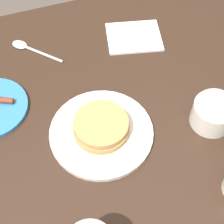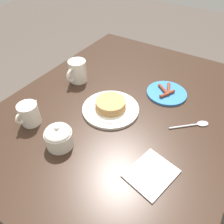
{
  "view_description": "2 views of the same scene",
  "coord_description": "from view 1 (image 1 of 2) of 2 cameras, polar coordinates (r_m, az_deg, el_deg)",
  "views": [
    {
      "loc": [
        -0.05,
        -0.41,
        1.41
      ],
      "look_at": [
        0.09,
        0.0,
        0.79
      ],
      "focal_mm": 55.0,
      "sensor_mm": 36.0,
      "label": 1
    },
    {
      "loc": [
        0.62,
        0.33,
        1.35
      ],
      "look_at": [
        0.09,
        0.0,
        0.79
      ],
      "focal_mm": 35.0,
      "sensor_mm": 36.0,
      "label": 2
    }
  ],
  "objects": [
    {
      "name": "dining_table",
      "position": [
        0.89,
        -5.69,
        -7.77
      ],
      "size": [
        1.16,
        0.9,
        0.76
      ],
      "color": "#332116",
      "rests_on": "ground_plane"
    },
    {
      "name": "pancake_plate",
      "position": [
        0.75,
        -1.8,
        -3.0
      ],
      "size": [
        0.23,
        0.23,
        0.05
      ],
      "color": "white",
      "rests_on": "dining_table"
    },
    {
      "name": "napkin",
      "position": [
        0.97,
        3.66,
        12.35
      ],
      "size": [
        0.17,
        0.15,
        0.01
      ],
      "color": "white",
      "rests_on": "dining_table"
    },
    {
      "name": "sugar_bowl",
      "position": [
        0.78,
        16.59,
        0.17
      ],
      "size": [
        0.09,
        0.09,
        0.09
      ],
      "color": "silver",
      "rests_on": "dining_table"
    },
    {
      "name": "spoon",
      "position": [
        0.96,
        -13.8,
        10.32
      ],
      "size": [
        0.12,
        0.13,
        0.01
      ],
      "color": "silver",
      "rests_on": "dining_table"
    }
  ]
}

